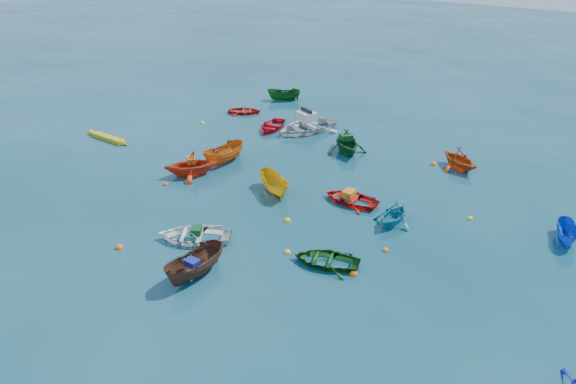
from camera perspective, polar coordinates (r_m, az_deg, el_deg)
The scene contains 32 objects.
ground at distance 26.87m, azimuth -5.84°, elevation -4.80°, with size 160.00×160.00×0.00m, color #093643.
dinghy_white_near at distance 27.09m, azimuth -9.41°, elevation -4.78°, with size 2.47×3.45×0.72m, color white.
sampan_brown_mid at distance 24.56m, azimuth -9.31°, elevation -8.43°, with size 1.22×3.24×1.25m, color #4E2B1C.
dinghy_orange_w at distance 33.55m, azimuth -9.77°, elevation 1.70°, with size 2.62×3.04×1.60m, color red.
sampan_yellow_mid at distance 31.07m, azimuth -1.33°, elevation -0.02°, with size 1.13×2.99×1.16m, color gold.
dinghy_green_e at distance 25.08m, azimuth 3.84°, elevation -7.26°, with size 2.13×2.98×0.62m, color #104814.
dinghy_cyan_se at distance 28.54m, azimuth 10.60°, elevation -3.13°, with size 2.05×2.38×1.25m, color teal.
dinghy_red_nw at distance 43.64m, azimuth -4.42°, elevation 8.00°, with size 1.80×2.52×0.52m, color red.
sampan_orange_n at distance 34.92m, azimuth -6.49°, elevation 2.96°, with size 1.24×3.29×1.27m, color #D05F13.
dinghy_green_n at distance 36.47m, azimuth 5.93°, elevation 4.05°, with size 2.63×3.05×1.61m, color #114B23.
dinghy_red_ne at distance 30.21m, azimuth 6.36°, elevation -1.03°, with size 2.17×3.04×0.63m, color red.
sampan_blue_far at distance 29.76m, azimuth 26.36°, elevation -4.39°, with size 0.89×2.36×0.91m, color blue.
dinghy_red_far at distance 40.24m, azimuth -1.66°, elevation 6.42°, with size 2.20×3.08×0.64m, color red.
dinghy_orange_far at distance 35.48m, azimuth 16.89°, elevation 2.32°, with size 2.35×2.73×1.44m, color #BE4A11.
sampan_green_far at distance 46.63m, azimuth -0.41°, elevation 9.32°, with size 1.02×2.70×1.04m, color #114D15.
kayak_yellow at distance 40.13m, azimuth -17.73°, elevation 5.06°, with size 0.52×3.60×0.36m, color gold, non-canonical shape.
motorboat_white at distance 39.89m, azimuth 1.87°, elevation 6.23°, with size 3.26×4.56×1.55m, color silver.
tarp_green_a at distance 26.80m, azimuth -9.28°, elevation -3.86°, with size 0.62×0.47×0.30m, color #114422.
tarp_blue_a at distance 24.04m, azimuth -9.70°, elevation -7.10°, with size 0.58×0.44×0.28m, color navy.
tarp_orange_a at distance 33.17m, azimuth -9.81°, elevation 3.21°, with size 0.66×0.50×0.32m, color #CB4F14.
tarp_green_b at distance 36.18m, azimuth 5.95°, elevation 5.56°, with size 0.76×0.57×0.37m, color #134D19.
tarp_orange_b at distance 30.02m, azimuth 6.23°, elevation -0.15°, with size 0.73×0.55×0.35m, color orange.
buoy_or_a at distance 27.22m, azimuth -16.77°, elevation -5.49°, with size 0.38×0.38×0.38m, color orange.
buoy_ye_a at distance 25.76m, azimuth -0.06°, elevation -6.18°, with size 0.32×0.32×0.32m, color yellow.
buoy_or_b at distance 24.50m, azimuth 6.68°, elevation -8.32°, with size 0.38×0.38×0.38m, color #CF600B.
buoy_ye_b at distance 41.80m, azimuth -8.70°, elevation 6.91°, with size 0.34×0.34×0.34m, color yellow.
buoy_or_c at distance 32.65m, azimuth -12.33°, elevation 0.71°, with size 0.29×0.29×0.29m, color #EE530C.
buoy_ye_c at distance 28.24m, azimuth -0.09°, elevation -2.97°, with size 0.36×0.36×0.36m, color gold.
buoy_or_d at distance 26.27m, azimuth 9.87°, elevation -5.90°, with size 0.30×0.30×0.30m, color orange.
buoy_ye_d at distance 43.43m, azimuth 0.84°, elevation 7.98°, with size 0.32×0.32×0.32m, color yellow.
buoy_or_e at distance 35.59m, azimuth 14.56°, elevation 2.71°, with size 0.37×0.37×0.37m, color orange.
buoy_ye_e at distance 29.88m, azimuth 18.00°, elevation -2.62°, with size 0.30×0.30×0.30m, color yellow.
Camera 1 is at (14.68, -17.60, 14.04)m, focal length 35.00 mm.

